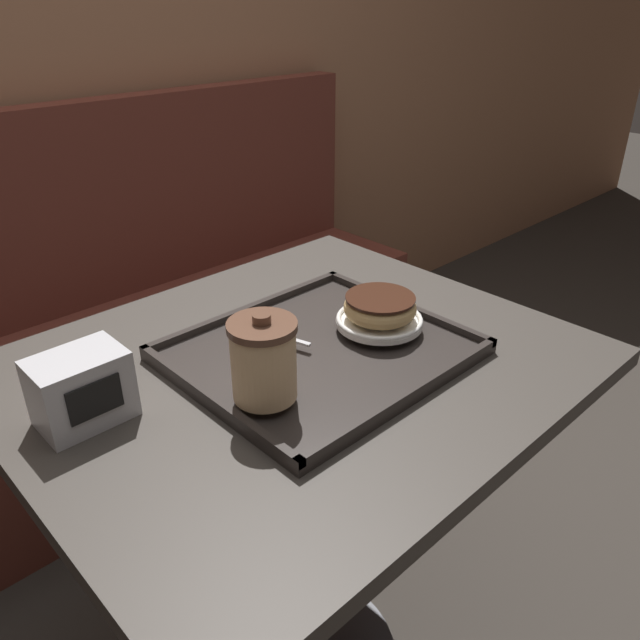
{
  "coord_description": "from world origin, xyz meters",
  "views": [
    {
      "loc": [
        -0.54,
        -0.62,
        1.25
      ],
      "look_at": [
        0.03,
        -0.02,
        0.81
      ],
      "focal_mm": 35.0,
      "sensor_mm": 36.0,
      "label": 1
    }
  ],
  "objects_px": {
    "coffee_cup_front": "(264,359)",
    "napkin_dispenser": "(81,389)",
    "donut_chocolate_glazed": "(380,307)",
    "spoon": "(257,326)"
  },
  "relations": [
    {
      "from": "coffee_cup_front",
      "to": "napkin_dispenser",
      "type": "bearing_deg",
      "value": 141.41
    },
    {
      "from": "coffee_cup_front",
      "to": "donut_chocolate_glazed",
      "type": "height_order",
      "value": "coffee_cup_front"
    },
    {
      "from": "spoon",
      "to": "donut_chocolate_glazed",
      "type": "bearing_deg",
      "value": -145.27
    },
    {
      "from": "napkin_dispenser",
      "to": "coffee_cup_front",
      "type": "bearing_deg",
      "value": -38.59
    },
    {
      "from": "coffee_cup_front",
      "to": "donut_chocolate_glazed",
      "type": "relative_size",
      "value": 1.05
    },
    {
      "from": "coffee_cup_front",
      "to": "spoon",
      "type": "xyz_separation_m",
      "value": [
        0.11,
        0.15,
        -0.05
      ]
    },
    {
      "from": "donut_chocolate_glazed",
      "to": "spoon",
      "type": "relative_size",
      "value": 0.85
    },
    {
      "from": "coffee_cup_front",
      "to": "napkin_dispenser",
      "type": "xyz_separation_m",
      "value": [
        -0.19,
        0.15,
        -0.03
      ]
    },
    {
      "from": "donut_chocolate_glazed",
      "to": "spoon",
      "type": "xyz_separation_m",
      "value": [
        -0.15,
        0.12,
        -0.03
      ]
    },
    {
      "from": "spoon",
      "to": "napkin_dispenser",
      "type": "bearing_deg",
      "value": 74.6
    }
  ]
}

